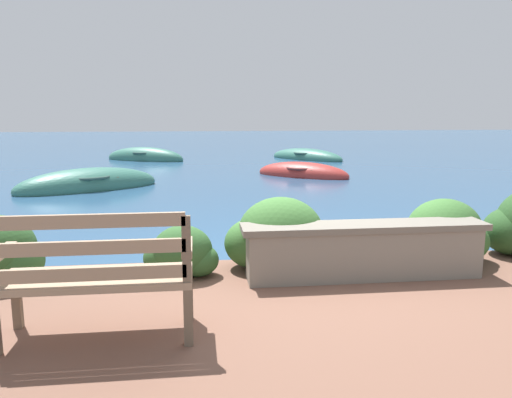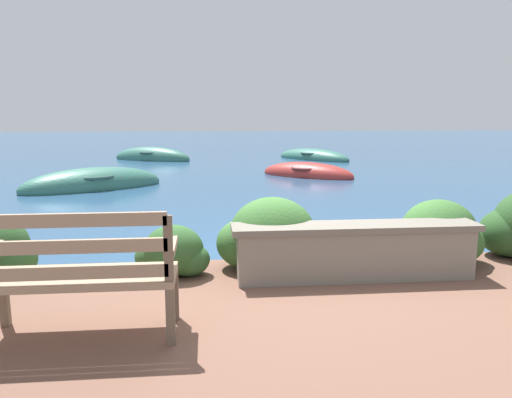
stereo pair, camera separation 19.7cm
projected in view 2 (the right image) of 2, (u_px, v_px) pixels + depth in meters
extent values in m
plane|color=navy|center=(290.00, 277.00, 5.45)|extent=(80.00, 80.00, 0.00)
cube|color=brown|center=(4.00, 300.00, 3.67)|extent=(0.06, 0.06, 0.40)
cube|color=brown|center=(174.00, 294.00, 3.79)|extent=(0.06, 0.06, 0.40)
cube|color=brown|center=(171.00, 316.00, 3.38)|extent=(0.06, 0.06, 0.40)
cube|color=gray|center=(82.00, 277.00, 3.48)|extent=(1.30, 0.48, 0.05)
cube|color=gray|center=(73.00, 273.00, 3.26)|extent=(1.24, 0.04, 0.09)
cube|color=gray|center=(71.00, 247.00, 3.23)|extent=(1.24, 0.04, 0.09)
cube|color=gray|center=(70.00, 220.00, 3.20)|extent=(1.24, 0.04, 0.09)
cube|color=brown|center=(168.00, 249.00, 3.29)|extent=(0.06, 0.04, 0.45)
cube|color=gray|center=(171.00, 247.00, 3.51)|extent=(0.07, 0.43, 0.05)
cube|color=gray|center=(355.00, 254.00, 4.72)|extent=(2.22, 0.35, 0.47)
cube|color=#6C655B|center=(356.00, 227.00, 4.67)|extent=(2.34, 0.39, 0.06)
ellipsoid|color=#2D5628|center=(8.00, 260.00, 4.65)|extent=(0.52, 0.47, 0.41)
ellipsoid|color=#2D5628|center=(174.00, 250.00, 4.80)|extent=(0.58, 0.52, 0.49)
ellipsoid|color=#2D5628|center=(157.00, 257.00, 4.84)|extent=(0.44, 0.39, 0.35)
ellipsoid|color=#2D5628|center=(189.00, 260.00, 4.80)|extent=(0.41, 0.37, 0.32)
ellipsoid|color=#38662D|center=(272.00, 234.00, 4.97)|extent=(0.86, 0.77, 0.73)
ellipsoid|color=#38662D|center=(248.00, 243.00, 5.03)|extent=(0.65, 0.58, 0.52)
ellipsoid|color=#38662D|center=(294.00, 247.00, 4.97)|extent=(0.60, 0.54, 0.47)
ellipsoid|color=#38662D|center=(438.00, 231.00, 5.21)|extent=(0.78, 0.70, 0.67)
ellipsoid|color=#38662D|center=(416.00, 239.00, 5.26)|extent=(0.59, 0.53, 0.47)
ellipsoid|color=#38662D|center=(457.00, 243.00, 5.21)|extent=(0.55, 0.49, 0.43)
ellipsoid|color=#284C23|center=(510.00, 232.00, 5.43)|extent=(0.67, 0.60, 0.53)
ellipsoid|color=#336B5B|center=(93.00, 186.00, 11.66)|extent=(3.44, 2.66, 0.86)
torus|color=#304F46|center=(93.00, 176.00, 11.62)|extent=(1.57, 1.57, 0.07)
cube|color=#846647|center=(113.00, 175.00, 11.91)|extent=(0.56, 0.84, 0.04)
cube|color=#846647|center=(75.00, 178.00, 11.38)|extent=(0.56, 0.84, 0.04)
ellipsoid|color=#9E2D28|center=(307.00, 174.00, 13.85)|extent=(2.75, 2.45, 0.69)
torus|color=brown|center=(308.00, 168.00, 13.81)|extent=(1.39, 1.39, 0.07)
cube|color=#846647|center=(321.00, 170.00, 13.60)|extent=(0.57, 0.69, 0.04)
cube|color=#846647|center=(297.00, 168.00, 14.00)|extent=(0.57, 0.69, 0.04)
ellipsoid|color=#336B5B|center=(313.00, 158.00, 18.67)|extent=(2.78, 3.06, 0.70)
torus|color=#304F46|center=(313.00, 153.00, 18.63)|extent=(1.43, 1.43, 0.07)
cube|color=#846647|center=(324.00, 154.00, 18.31)|extent=(0.69, 0.60, 0.04)
cube|color=#846647|center=(305.00, 153.00, 18.91)|extent=(0.69, 0.60, 0.04)
ellipsoid|color=#336B5B|center=(152.00, 158.00, 18.40)|extent=(3.18, 2.20, 0.84)
torus|color=#304F46|center=(152.00, 152.00, 18.36)|extent=(1.27, 1.27, 0.07)
cube|color=#846647|center=(141.00, 153.00, 18.52)|extent=(0.43, 0.72, 0.04)
cube|color=#846647|center=(161.00, 153.00, 18.23)|extent=(0.43, 0.72, 0.04)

